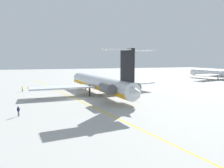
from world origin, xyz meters
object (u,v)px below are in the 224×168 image
object	(u,v)px
ground_crew_near_nose	(18,110)
ground_crew_portside	(131,81)
ground_crew_near_tail	(22,88)
safety_cone_nose	(109,84)
safety_cone_wingtip	(28,87)
main_jetliner	(100,83)
airliner_far_left	(217,74)

from	to	relation	value
ground_crew_near_nose	ground_crew_portside	bearing A→B (deg)	109.61
ground_crew_near_nose	ground_crew_near_tail	bearing A→B (deg)	157.21
ground_crew_portside	safety_cone_nose	distance (m)	9.93
ground_crew_near_tail	safety_cone_wingtip	distance (m)	8.18
ground_crew_near_nose	ground_crew_portside	xyz separation A→B (m)	(-40.86, 38.56, 0.01)
main_jetliner	ground_crew_portside	xyz separation A→B (m)	(-24.04, 19.40, -2.17)
main_jetliner	ground_crew_near_tail	world-z (taller)	main_jetliner
airliner_far_left	ground_crew_near_tail	world-z (taller)	airliner_far_left
ground_crew_near_tail	main_jetliner	bearing A→B (deg)	7.74
airliner_far_left	ground_crew_portside	world-z (taller)	airliner_far_left
ground_crew_portside	safety_cone_wingtip	world-z (taller)	ground_crew_portside
ground_crew_near_tail	airliner_far_left	bearing A→B (deg)	48.55
airliner_far_left	ground_crew_near_tail	distance (m)	90.12
main_jetliner	airliner_far_left	size ratio (longest dim) A/B	1.32
airliner_far_left	ground_crew_portside	size ratio (longest dim) A/B	17.37
ground_crew_near_tail	safety_cone_nose	xyz separation A→B (m)	(-9.78, 30.97, -0.81)
safety_cone_wingtip	ground_crew_near_nose	bearing A→B (deg)	1.81
ground_crew_portside	ground_crew_near_nose	bearing A→B (deg)	173.19
ground_crew_near_nose	safety_cone_wingtip	bearing A→B (deg)	154.76
ground_crew_near_nose	ground_crew_near_tail	xyz separation A→B (m)	(-29.81, -2.22, -0.07)
ground_crew_portside	safety_cone_nose	bearing A→B (deg)	133.88
main_jetliner	safety_cone_nose	world-z (taller)	main_jetliner
main_jetliner	safety_cone_nose	size ratio (longest dim) A/B	76.18
ground_crew_near_tail	ground_crew_portside	bearing A→B (deg)	54.20
main_jetliner	airliner_far_left	world-z (taller)	main_jetliner
ground_crew_near_tail	safety_cone_nose	distance (m)	32.48
airliner_far_left	safety_cone_wingtip	xyz separation A→B (m)	(6.80, -87.85, -2.55)
safety_cone_nose	ground_crew_near_tail	bearing A→B (deg)	-72.48
airliner_far_left	main_jetliner	bearing A→B (deg)	98.72
ground_crew_near_tail	ground_crew_portside	world-z (taller)	ground_crew_portside
ground_crew_near_nose	safety_cone_nose	distance (m)	48.93
airliner_far_left	ground_crew_near_nose	world-z (taller)	airliner_far_left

